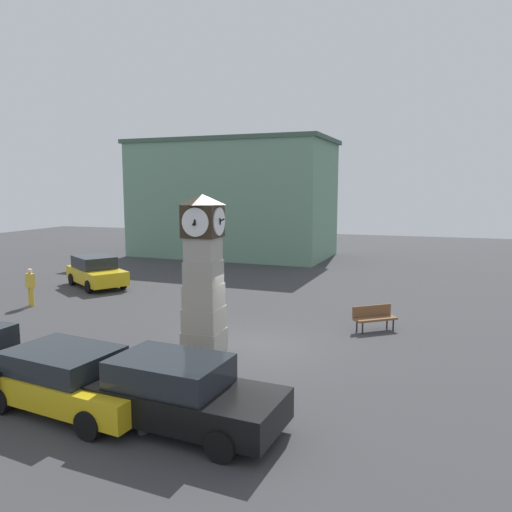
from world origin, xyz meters
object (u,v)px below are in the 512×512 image
car_near_tower (71,378)px  pedestrian_near_bench (30,285)px  bollard_near_tower (142,411)px  bollard_far_row (157,362)px  car_by_building (180,393)px  car_end_of_row (96,272)px  clock_tower (203,277)px  bollard_mid_row (145,384)px  bench (374,316)px

car_near_tower → pedestrian_near_bench: (-8.49, 8.04, 0.23)m
bollard_near_tower → bollard_far_row: bollard_far_row is taller
car_by_building → car_end_of_row: size_ratio=1.02×
bollard_far_row → car_by_building: (1.80, -2.20, 0.27)m
bollard_near_tower → bollard_far_row: 2.94m
clock_tower → car_end_of_row: size_ratio=1.12×
bollard_near_tower → pedestrian_near_bench: 13.76m
bollard_far_row → car_end_of_row: size_ratio=0.23×
car_near_tower → clock_tower: bearing=73.7°
car_near_tower → pedestrian_near_bench: size_ratio=2.80×
car_by_building → pedestrian_near_bench: bearing=144.5°
clock_tower → bollard_near_tower: clock_tower is taller
bollard_near_tower → car_by_building: car_by_building is taller
clock_tower → pedestrian_near_bench: bearing=161.0°
bollard_far_row → pedestrian_near_bench: pedestrian_near_bench is taller
bollard_mid_row → pedestrian_near_bench: (-10.01, 7.27, 0.48)m
car_end_of_row → pedestrian_near_bench: size_ratio=2.65×
car_by_building → car_end_of_row: 17.01m
bench → pedestrian_near_bench: (-14.73, -0.85, 0.44)m
car_by_building → pedestrian_near_bench: 13.96m
car_by_building → bench: car_by_building is taller
bollard_far_row → car_by_building: bearing=-50.7°
car_near_tower → bollard_mid_row: bearing=26.6°
bollard_far_row → car_by_building: 2.86m
car_by_building → bollard_mid_row: bearing=148.5°
bollard_near_tower → car_by_building: (0.64, 0.50, 0.30)m
bollard_near_tower → car_end_of_row: size_ratio=0.22×
bollard_far_row → car_end_of_row: car_end_of_row is taller
bollard_mid_row → bench: bearing=59.9°
clock_tower → bollard_far_row: size_ratio=4.97×
bollard_mid_row → bollard_far_row: bollard_far_row is taller
bollard_mid_row → bollard_far_row: bearing=108.0°
bollard_far_row → bollard_mid_row: bearing=-72.0°
bench → pedestrian_near_bench: 14.76m
bollard_near_tower → bollard_far_row: bearing=113.2°
bollard_near_tower → bollard_far_row: size_ratio=0.95×
car_end_of_row → car_near_tower: bearing=-56.3°
car_near_tower → car_by_building: bearing=-1.3°
bollard_near_tower → car_near_tower: bearing=165.8°
car_near_tower → car_by_building: car_by_building is taller
bollard_far_row → bench: (5.16, 6.75, 0.01)m
bollard_near_tower → bollard_mid_row: (-0.72, 1.33, -0.00)m
car_near_tower → bollard_far_row: bearing=63.2°
clock_tower → car_by_building: bearing=-72.1°
bollard_far_row → clock_tower: bearing=83.7°
bench → pedestrian_near_bench: size_ratio=0.95×
car_end_of_row → car_by_building: bearing=-48.3°
bollard_far_row → car_near_tower: size_ratio=0.21×
bollard_mid_row → bench: (4.71, 8.12, 0.04)m
car_near_tower → car_by_building: 2.88m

